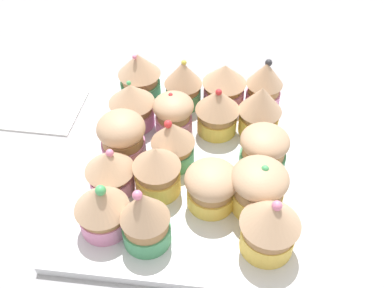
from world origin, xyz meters
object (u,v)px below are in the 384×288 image
at_px(cupcake_5, 217,110).
at_px(napkin, 32,108).
at_px(cupcake_15, 270,225).
at_px(cupcake_8, 264,149).
at_px(cupcake_9, 173,143).
at_px(baking_tray, 192,163).
at_px(cupcake_2, 183,83).
at_px(cupcake_0, 265,84).
at_px(cupcake_11, 259,187).
at_px(cupcake_3, 139,75).
at_px(cupcake_14, 110,170).
at_px(cupcake_7, 132,104).
at_px(cupcake_12, 211,186).
at_px(cupcake_17, 102,207).
at_px(cupcake_4, 260,109).
at_px(cupcake_13, 157,169).
at_px(cupcake_16, 145,218).
at_px(cupcake_6, 174,113).
at_px(cupcake_1, 224,84).

xyz_separation_m(cupcake_5, napkin, (0.29, -0.03, -0.05)).
distance_m(cupcake_5, cupcake_15, 0.20).
relative_size(cupcake_8, cupcake_9, 0.89).
distance_m(baking_tray, cupcake_2, 0.13).
xyz_separation_m(cupcake_0, cupcake_11, (0.01, 0.20, -0.00)).
bearing_deg(napkin, cupcake_3, -165.84).
distance_m(cupcake_11, cupcake_14, 0.18).
height_order(cupcake_7, cupcake_9, same).
xyz_separation_m(cupcake_12, cupcake_17, (0.12, 0.05, 0.01)).
bearing_deg(cupcake_14, baking_tray, -147.45).
bearing_deg(cupcake_7, cupcake_17, 91.79).
bearing_deg(cupcake_2, cupcake_11, 121.41).
bearing_deg(cupcake_3, cupcake_5, 151.29).
height_order(cupcake_4, cupcake_13, cupcake_4).
height_order(cupcake_5, cupcake_12, cupcake_5).
relative_size(cupcake_4, cupcake_16, 0.91).
distance_m(cupcake_15, cupcake_16, 0.13).
distance_m(baking_tray, cupcake_9, 0.05).
distance_m(cupcake_2, cupcake_15, 0.27).
bearing_deg(cupcake_5, cupcake_2, -44.64).
height_order(baking_tray, cupcake_3, cupcake_3).
xyz_separation_m(baking_tray, cupcake_12, (-0.03, 0.07, 0.04)).
bearing_deg(cupcake_8, cupcake_15, 92.67).
bearing_deg(cupcake_6, cupcake_3, -49.98).
bearing_deg(cupcake_9, baking_tray, -166.97).
distance_m(cupcake_9, cupcake_13, 0.05).
distance_m(cupcake_12, cupcake_16, 0.09).
bearing_deg(cupcake_14, cupcake_4, -144.44).
bearing_deg(cupcake_2, cupcake_7, 38.83).
distance_m(cupcake_8, cupcake_16, 0.18).
xyz_separation_m(cupcake_14, cupcake_16, (-0.06, 0.07, 0.01)).
bearing_deg(cupcake_12, napkin, -28.41).
distance_m(cupcake_11, napkin, 0.39).
bearing_deg(cupcake_0, cupcake_5, 46.30).
height_order(cupcake_5, cupcake_15, cupcake_15).
xyz_separation_m(cupcake_1, napkin, (0.30, 0.04, -0.04)).
height_order(cupcake_0, cupcake_16, cupcake_16).
xyz_separation_m(cupcake_0, cupcake_12, (0.06, 0.20, -0.01)).
height_order(cupcake_5, cupcake_6, cupcake_5).
height_order(cupcake_15, napkin, cupcake_15).
xyz_separation_m(baking_tray, cupcake_0, (-0.09, -0.13, 0.04)).
relative_size(cupcake_8, cupcake_11, 0.89).
bearing_deg(cupcake_3, cupcake_9, 117.71).
xyz_separation_m(cupcake_4, cupcake_7, (0.18, 0.00, -0.00)).
height_order(cupcake_3, cupcake_7, cupcake_3).
bearing_deg(cupcake_11, cupcake_17, 16.11).
xyz_separation_m(cupcake_15, cupcake_17, (0.19, -0.01, -0.00)).
bearing_deg(cupcake_9, cupcake_16, 84.65).
distance_m(cupcake_1, cupcake_4, 0.08).
bearing_deg(cupcake_8, cupcake_4, -85.13).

